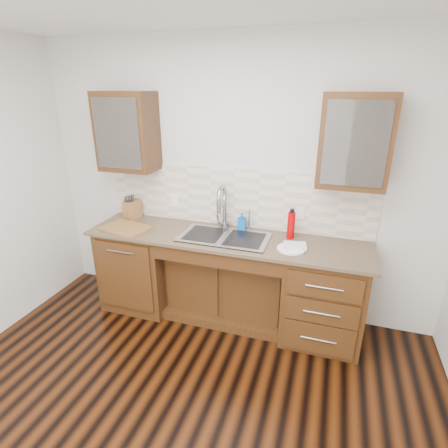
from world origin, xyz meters
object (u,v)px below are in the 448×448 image
(plate, at_px, (291,249))
(knife_block, at_px, (132,209))
(water_bottle, at_px, (291,225))
(cutting_board, at_px, (126,228))
(soap_bottle, at_px, (242,221))

(plate, bearing_deg, knife_block, 171.15)
(water_bottle, bearing_deg, cutting_board, -170.21)
(plate, bearing_deg, soap_bottle, 148.79)
(soap_bottle, height_order, water_bottle, water_bottle)
(cutting_board, bearing_deg, plate, 1.05)
(water_bottle, bearing_deg, soap_bottle, 170.94)
(water_bottle, height_order, knife_block, water_bottle)
(soap_bottle, relative_size, water_bottle, 0.66)
(water_bottle, relative_size, cutting_board, 0.56)
(knife_block, bearing_deg, water_bottle, 19.00)
(plate, bearing_deg, cutting_board, -178.95)
(soap_bottle, distance_m, water_bottle, 0.50)
(water_bottle, xyz_separation_m, knife_block, (-1.70, 0.03, -0.03))
(water_bottle, height_order, cutting_board, water_bottle)
(water_bottle, distance_m, knife_block, 1.70)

